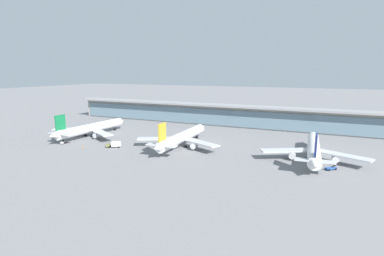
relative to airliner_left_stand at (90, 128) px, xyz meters
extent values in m
plane|color=slate|center=(59.47, 1.76, -4.92)|extent=(1200.00, 1200.00, 0.00)
cylinder|color=white|center=(0.04, 1.20, 0.02)|extent=(7.05, 49.58, 5.21)
cone|color=white|center=(1.04, 27.98, 0.02)|extent=(5.28, 4.88, 5.11)
cone|color=white|center=(-0.95, -25.32, 0.54)|extent=(4.90, 5.90, 4.69)
cube|color=black|center=(0.93, 25.00, 0.93)|extent=(3.99, 2.30, 0.63)
cube|color=#B7BABF|center=(-11.35, -2.92, -0.89)|extent=(22.87, 14.35, 0.63)
cube|color=#B7BABF|center=(11.10, -3.75, -0.89)|extent=(22.52, 15.67, 0.63)
cylinder|color=silver|center=(-8.68, -3.54, -2.69)|extent=(3.01, 3.88, 2.88)
cylinder|color=silver|center=(8.39, -4.18, -2.69)|extent=(3.01, 3.88, 2.88)
cube|color=#14703D|center=(-0.78, -20.80, 6.67)|extent=(0.86, 6.31, 8.09)
cube|color=#B7BABF|center=(-0.81, -21.70, 0.80)|extent=(14.52, 4.49, 0.45)
cylinder|color=black|center=(-2.93, -1.39, -4.29)|extent=(1.12, 1.30, 1.26)
cylinder|color=black|center=(2.82, -1.60, -4.29)|extent=(1.12, 1.30, 1.26)
cylinder|color=black|center=(0.78, 20.96, -4.29)|extent=(1.12, 1.30, 1.26)
cylinder|color=white|center=(60.34, 1.70, 0.02)|extent=(6.85, 49.57, 5.21)
cone|color=white|center=(59.45, 28.48, 0.02)|extent=(5.26, 4.86, 5.11)
cone|color=white|center=(61.22, -24.82, 0.54)|extent=(4.88, 5.89, 4.69)
cube|color=black|center=(59.55, 25.50, 0.93)|extent=(3.98, 2.29, 0.63)
cube|color=#B7BABF|center=(49.26, -3.21, -0.89)|extent=(22.55, 15.60, 0.63)
cube|color=#B7BABF|center=(71.72, -2.46, -0.89)|extent=(22.86, 14.42, 0.63)
cylinder|color=silver|center=(51.97, -3.65, -2.69)|extent=(3.00, 3.87, 2.88)
cylinder|color=silver|center=(69.04, -3.08, -2.69)|extent=(3.00, 3.87, 2.88)
cube|color=gold|center=(61.07, -20.31, 6.67)|extent=(0.84, 6.31, 8.09)
cube|color=#B7BABF|center=(61.10, -21.20, 0.80)|extent=(14.50, 4.43, 0.45)
cylinder|color=black|center=(57.55, -1.09, -4.29)|extent=(1.12, 1.29, 1.26)
cylinder|color=black|center=(63.30, -0.90, -4.29)|extent=(1.12, 1.29, 1.26)
cylinder|color=black|center=(59.68, 21.46, -4.29)|extent=(1.12, 1.29, 1.26)
cylinder|color=white|center=(123.22, 4.98, 0.02)|extent=(8.28, 49.65, 5.21)
cone|color=white|center=(121.55, 31.73, 0.02)|extent=(5.39, 5.00, 5.11)
cone|color=white|center=(124.87, -21.50, 0.54)|extent=(5.04, 6.01, 4.69)
cube|color=black|center=(121.73, 28.75, 0.93)|extent=(4.04, 2.40, 0.63)
cube|color=#B7BABF|center=(112.29, -0.24, -0.89)|extent=(22.38, 16.09, 0.63)
cube|color=#B7BABF|center=(134.71, 1.15, -0.89)|extent=(22.96, 13.89, 0.63)
cylinder|color=silver|center=(115.01, -0.60, -2.69)|extent=(3.10, 3.95, 2.88)
cylinder|color=silver|center=(132.05, 0.46, -2.69)|extent=(3.10, 3.95, 2.88)
cube|color=#141E51|center=(124.58, -16.99, 6.67)|extent=(1.02, 6.32, 8.09)
cube|color=#B7BABF|center=(124.64, -17.89, 0.80)|extent=(14.60, 4.84, 0.45)
cylinder|color=black|center=(120.51, 2.11, -4.29)|extent=(1.15, 1.32, 1.26)
cylinder|color=black|center=(126.25, 2.47, -4.29)|extent=(1.15, 1.32, 1.26)
cylinder|color=black|center=(121.99, 24.71, -4.29)|extent=(1.15, 1.32, 1.26)
cube|color=olive|center=(27.04, -16.78, -3.72)|extent=(2.65, 2.87, 1.50)
cube|color=black|center=(26.32, -17.14, -3.42)|extent=(1.04, 1.90, 0.70)
cube|color=silver|center=(30.69, -14.93, -3.07)|extent=(5.14, 4.13, 2.50)
cylinder|color=black|center=(28.23, -17.36, -4.47)|extent=(0.93, 0.66, 0.90)
cylinder|color=black|center=(27.27, -15.47, -4.47)|extent=(0.93, 0.66, 0.90)
cylinder|color=black|center=(32.51, -15.19, -4.47)|extent=(0.93, 0.66, 0.90)
cylinder|color=black|center=(31.55, -13.30, -4.47)|extent=(0.93, 0.66, 0.90)
cube|color=#234C9E|center=(130.47, -8.17, -4.17)|extent=(4.66, 4.67, 0.60)
cube|color=black|center=(132.18, -6.45, -3.09)|extent=(3.43, 3.44, 1.72)
cylinder|color=black|center=(131.07, -6.40, -4.47)|extent=(0.83, 0.83, 0.90)
cylinder|color=black|center=(132.24, -7.57, -4.47)|extent=(0.83, 0.83, 0.90)
cylinder|color=black|center=(128.69, -8.78, -4.47)|extent=(0.83, 0.83, 0.90)
cylinder|color=black|center=(129.87, -9.95, -4.47)|extent=(0.83, 0.83, 0.90)
cube|color=silver|center=(-1.17, -19.77, -4.17)|extent=(4.28, 4.94, 0.60)
cube|color=black|center=(-2.60, -17.80, -3.09)|extent=(3.05, 3.73, 1.72)
cylinder|color=black|center=(-2.83, -18.89, -4.47)|extent=(0.76, 0.89, 0.90)
cylinder|color=black|center=(-1.49, -17.92, -4.47)|extent=(0.76, 0.89, 0.90)
cylinder|color=black|center=(-0.85, -21.61, -4.47)|extent=(0.76, 0.89, 0.90)
cylinder|color=black|center=(0.49, -20.64, -4.47)|extent=(0.76, 0.89, 0.90)
cube|color=#9E998E|center=(59.47, 67.55, 2.08)|extent=(242.10, 8.00, 14.00)
cube|color=slate|center=(59.47, 63.25, 1.38)|extent=(237.26, 0.50, 11.20)
cube|color=gray|center=(59.47, 65.55, 9.68)|extent=(246.94, 12.80, 1.20)
cone|color=orange|center=(16.45, -23.31, -4.57)|extent=(0.44, 0.44, 0.70)
cube|color=black|center=(16.45, -23.31, -4.90)|extent=(0.62, 0.62, 0.04)
cone|color=orange|center=(-0.20, -17.69, -4.57)|extent=(0.44, 0.44, 0.70)
cube|color=black|center=(-0.20, -17.69, -4.90)|extent=(0.62, 0.62, 0.04)
cone|color=orange|center=(14.08, -20.69, -4.57)|extent=(0.44, 0.44, 0.70)
cube|color=black|center=(14.08, -20.69, -4.90)|extent=(0.62, 0.62, 0.04)
camera|label=1|loc=(127.89, -134.04, 33.48)|focal=28.12mm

